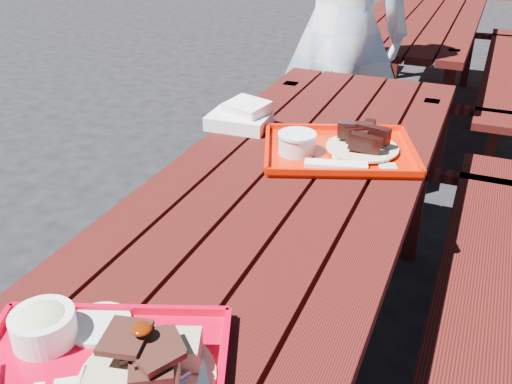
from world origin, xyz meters
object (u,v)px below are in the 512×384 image
picnic_table_far (419,41)px  person (341,30)px  near_tray (98,358)px  far_tray (337,148)px  picnic_table_near (275,247)px

picnic_table_far → person: (-0.21, -1.37, 0.33)m
near_tray → far_tray: size_ratio=0.94×
near_tray → far_tray: (0.13, 1.06, -0.01)m
person → picnic_table_far: bearing=-99.5°
picnic_table_far → far_tray: 2.51m
picnic_table_far → person: size_ratio=1.34×
picnic_table_far → near_tray: near_tray is taller
picnic_table_near → near_tray: size_ratio=4.50×
picnic_table_far → person: 1.42m
picnic_table_far → far_tray: bearing=-88.0°
far_tray → picnic_table_near: bearing=-106.5°
near_tray → person: bearing=94.5°
picnic_table_near → far_tray: bearing=73.5°
far_tray → person: 1.18m
picnic_table_far → far_tray: size_ratio=4.25×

